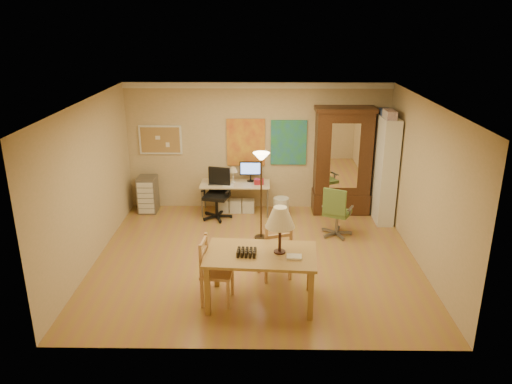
{
  "coord_description": "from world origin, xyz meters",
  "views": [
    {
      "loc": [
        0.11,
        -7.76,
        3.96
      ],
      "look_at": [
        -0.01,
        0.3,
        1.11
      ],
      "focal_mm": 35.0,
      "sensor_mm": 36.0,
      "label": 1
    }
  ],
  "objects_px": {
    "computer_desk": "(237,194)",
    "office_chair_green": "(336,223)",
    "office_chair_black": "(217,205)",
    "bookshelf": "(385,170)",
    "dining_table": "(268,243)",
    "armoire": "(342,168)"
  },
  "relations": [
    {
      "from": "dining_table",
      "to": "office_chair_black",
      "type": "relative_size",
      "value": 1.58
    },
    {
      "from": "office_chair_green",
      "to": "computer_desk",
      "type": "bearing_deg",
      "value": 148.61
    },
    {
      "from": "dining_table",
      "to": "office_chair_black",
      "type": "bearing_deg",
      "value": 107.5
    },
    {
      "from": "office_chair_green",
      "to": "armoire",
      "type": "relative_size",
      "value": 0.44
    },
    {
      "from": "dining_table",
      "to": "computer_desk",
      "type": "xyz_separation_m",
      "value": [
        -0.62,
        3.53,
        -0.53
      ]
    },
    {
      "from": "dining_table",
      "to": "office_chair_black",
      "type": "xyz_separation_m",
      "value": [
        -1.01,
        3.21,
        -0.66
      ]
    },
    {
      "from": "dining_table",
      "to": "bookshelf",
      "type": "height_order",
      "value": "bookshelf"
    },
    {
      "from": "office_chair_black",
      "to": "armoire",
      "type": "distance_m",
      "value": 2.71
    },
    {
      "from": "computer_desk",
      "to": "office_chair_black",
      "type": "distance_m",
      "value": 0.51
    },
    {
      "from": "computer_desk",
      "to": "office_chair_black",
      "type": "height_order",
      "value": "computer_desk"
    },
    {
      "from": "computer_desk",
      "to": "bookshelf",
      "type": "bearing_deg",
      "value": -6.76
    },
    {
      "from": "computer_desk",
      "to": "armoire",
      "type": "distance_m",
      "value": 2.28
    },
    {
      "from": "armoire",
      "to": "office_chair_black",
      "type": "bearing_deg",
      "value": -171.31
    },
    {
      "from": "office_chair_black",
      "to": "dining_table",
      "type": "bearing_deg",
      "value": -72.5
    },
    {
      "from": "office_chair_green",
      "to": "bookshelf",
      "type": "height_order",
      "value": "bookshelf"
    },
    {
      "from": "office_chair_black",
      "to": "bookshelf",
      "type": "height_order",
      "value": "bookshelf"
    },
    {
      "from": "computer_desk",
      "to": "office_chair_green",
      "type": "relative_size",
      "value": 1.46
    },
    {
      "from": "computer_desk",
      "to": "bookshelf",
      "type": "height_order",
      "value": "bookshelf"
    },
    {
      "from": "armoire",
      "to": "bookshelf",
      "type": "bearing_deg",
      "value": -29.28
    },
    {
      "from": "dining_table",
      "to": "armoire",
      "type": "relative_size",
      "value": 0.73
    },
    {
      "from": "computer_desk",
      "to": "armoire",
      "type": "xyz_separation_m",
      "value": [
        2.2,
        0.09,
        0.57
      ]
    },
    {
      "from": "armoire",
      "to": "dining_table",
      "type": "bearing_deg",
      "value": -113.61
    }
  ]
}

